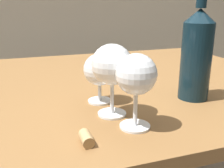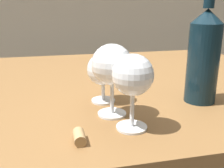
% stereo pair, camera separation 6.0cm
% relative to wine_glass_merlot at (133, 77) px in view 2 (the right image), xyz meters
% --- Properties ---
extents(dining_table, '(1.32, 0.95, 0.73)m').
position_rel_wine_glass_merlot_xyz_m(dining_table, '(0.01, 0.35, -0.19)').
color(dining_table, brown).
rests_on(dining_table, ground_plane).
extents(wine_glass_merlot, '(0.08, 0.08, 0.16)m').
position_rel_wine_glass_merlot_xyz_m(wine_glass_merlot, '(0.00, 0.00, 0.00)').
color(wine_glass_merlot, white).
rests_on(wine_glass_merlot, dining_table).
extents(wine_glass_cabernet, '(0.09, 0.09, 0.17)m').
position_rel_wine_glass_merlot_xyz_m(wine_glass_cabernet, '(-0.02, 0.08, 0.01)').
color(wine_glass_cabernet, white).
rests_on(wine_glass_cabernet, dining_table).
extents(wine_glass_white, '(0.08, 0.08, 0.13)m').
position_rel_wine_glass_merlot_xyz_m(wine_glass_white, '(-0.03, 0.17, -0.03)').
color(wine_glass_white, white).
rests_on(wine_glass_white, dining_table).
extents(wine_bottle, '(0.08, 0.08, 0.32)m').
position_rel_wine_glass_merlot_xyz_m(wine_bottle, '(0.22, 0.11, 0.01)').
color(wine_bottle, '#0F232D').
rests_on(wine_bottle, dining_table).
extents(cork, '(0.02, 0.04, 0.02)m').
position_rel_wine_glass_merlot_xyz_m(cork, '(-0.11, -0.03, -0.10)').
color(cork, tan).
rests_on(cork, dining_table).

